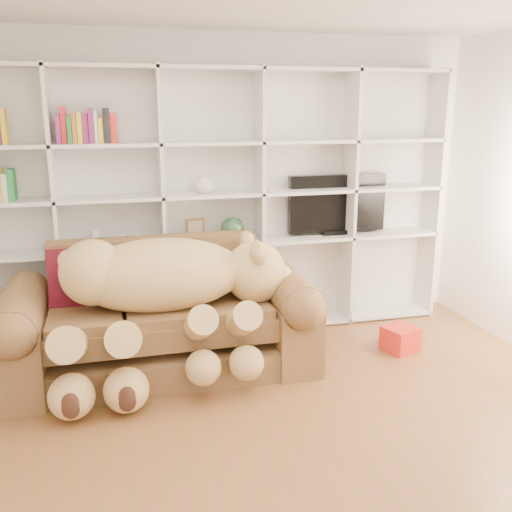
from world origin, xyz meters
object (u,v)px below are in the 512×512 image
object	(u,v)px
tv	(337,205)
gift_box	(400,339)
teddy_bear	(164,292)
sofa	(161,324)

from	to	relation	value
tv	gift_box	bearing A→B (deg)	-73.85
gift_box	teddy_bear	bearing A→B (deg)	-179.36
teddy_bear	tv	world-z (taller)	tv
tv	teddy_bear	bearing A→B (deg)	-152.36
gift_box	tv	world-z (taller)	tv
sofa	teddy_bear	size ratio (longest dim) A/B	1.26
gift_box	tv	xyz separation A→B (m)	(-0.26, 0.90, 1.04)
teddy_bear	tv	distance (m)	2.03
teddy_bear	gift_box	xyz separation A→B (m)	(2.01, 0.02, -0.61)
sofa	teddy_bear	bearing A→B (deg)	-84.35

